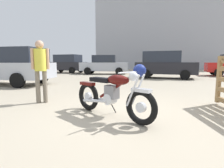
% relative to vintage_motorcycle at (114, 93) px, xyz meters
% --- Properties ---
extents(ground_plane, '(80.00, 80.00, 0.00)m').
position_rel_vintage_motorcycle_xyz_m(ground_plane, '(0.08, 0.34, -0.49)').
color(ground_plane, tan).
extents(vintage_motorcycle, '(1.84, 1.16, 1.07)m').
position_rel_vintage_motorcycle_xyz_m(vintage_motorcycle, '(0.00, 0.00, 0.00)').
color(vintage_motorcycle, black).
rests_on(vintage_motorcycle, ground_plane).
extents(bystander, '(0.41, 0.30, 1.66)m').
position_rel_vintage_motorcycle_xyz_m(bystander, '(-2.16, 0.81, 0.53)').
color(bystander, '#706656').
rests_on(bystander, ground_plane).
extents(red_hatchback_near, '(4.39, 2.35, 1.67)m').
position_rel_vintage_motorcycle_xyz_m(red_hatchback_near, '(-3.40, 12.09, 0.34)').
color(red_hatchback_near, black).
rests_on(red_hatchback_near, ground_plane).
extents(dark_sedan_left, '(4.09, 2.22, 1.78)m').
position_rel_vintage_motorcycle_xyz_m(dark_sedan_left, '(-7.53, 13.02, 0.43)').
color(dark_sedan_left, black).
rests_on(dark_sedan_left, ground_plane).
extents(pale_sedan_back, '(4.72, 2.02, 1.74)m').
position_rel_vintage_motorcycle_xyz_m(pale_sedan_back, '(-6.18, 3.88, 0.45)').
color(pale_sedan_back, black).
rests_on(pale_sedan_back, ground_plane).
extents(white_estate_far, '(4.09, 2.23, 1.78)m').
position_rel_vintage_motorcycle_xyz_m(white_estate_far, '(1.59, 9.12, 0.43)').
color(white_estate_far, black).
rests_on(white_estate_far, ground_plane).
extents(industrial_building, '(22.01, 14.02, 24.31)m').
position_rel_vintage_motorcycle_xyz_m(industrial_building, '(3.04, 29.41, 5.30)').
color(industrial_building, '#9EA0A8').
rests_on(industrial_building, ground_plane).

